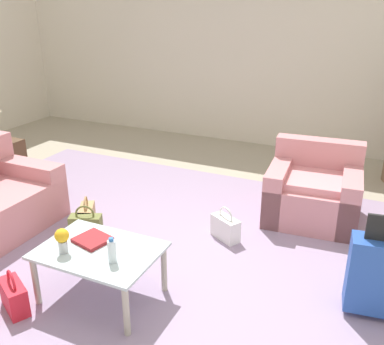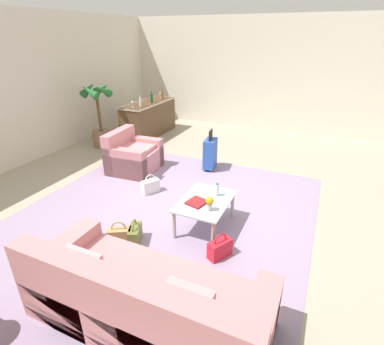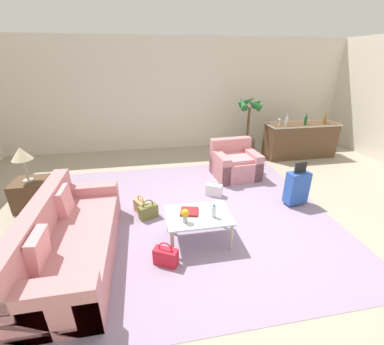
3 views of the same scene
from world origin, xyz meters
TOP-DOWN VIEW (x-y plane):
  - ground_plane at (0.00, 0.00)m, footprint 12.00×12.00m
  - wall_back at (0.00, 4.06)m, footprint 10.24×0.12m
  - area_rug at (-0.60, 0.20)m, footprint 5.20×4.40m
  - couch at (-2.20, -0.60)m, footprint 0.96×2.34m
  - armchair at (0.89, 1.67)m, footprint 1.03×0.95m
  - coffee_table at (-0.40, -0.50)m, footprint 0.94×0.67m
  - water_bottle at (-0.20, -0.60)m, footprint 0.06×0.06m
  - coffee_table_book at (-0.52, -0.42)m, footprint 0.31×0.30m
  - flower_vase at (-0.62, -0.65)m, footprint 0.11×0.11m
  - side_table at (-3.20, 1.00)m, footprint 0.57×0.57m
  - table_lamp at (-3.20, 1.00)m, footprint 0.34×0.34m
  - bar_console at (3.10, 2.60)m, footprint 1.94×0.67m
  - wine_glass_leftmost at (2.44, 2.64)m, footprint 0.08×0.08m
  - wine_glass_left_of_centre at (3.76, 2.60)m, footprint 0.08×0.08m
  - wine_bottle_clear at (2.54, 2.47)m, footprint 0.07×0.07m
  - wine_bottle_green at (3.09, 2.47)m, footprint 0.07×0.07m
  - wine_bottle_amber at (3.66, 2.47)m, footprint 0.07×0.07m
  - suitcase_blue at (1.60, 0.20)m, footprint 0.43×0.27m
  - handbag_olive at (-1.13, 0.23)m, footprint 0.35×0.25m
  - handbag_red at (-0.93, -0.92)m, footprint 0.35×0.28m
  - handbag_tan at (-1.24, 0.40)m, footprint 0.28×0.35m
  - handbag_white at (0.19, 0.79)m, footprint 0.35×0.28m
  - potted_palm at (1.80, 3.20)m, footprint 0.64×0.64m

SIDE VIEW (x-z plane):
  - ground_plane at x=0.00m, z-range 0.00..0.00m
  - area_rug at x=-0.60m, z-range 0.00..0.01m
  - handbag_olive at x=-1.13m, z-range -0.05..0.31m
  - handbag_red at x=-0.93m, z-range -0.05..0.31m
  - handbag_tan at x=-1.24m, z-range -0.05..0.31m
  - handbag_white at x=0.19m, z-range -0.05..0.31m
  - side_table at x=-3.20m, z-range 0.00..0.53m
  - armchair at x=0.89m, z-range -0.12..0.71m
  - couch at x=-2.20m, z-range -0.14..0.74m
  - suitcase_blue at x=1.60m, z-range -0.07..0.78m
  - coffee_table at x=-0.40m, z-range 0.16..0.61m
  - coffee_table_book at x=-0.52m, z-range 0.45..0.48m
  - bar_console at x=3.10m, z-range 0.02..0.94m
  - water_bottle at x=-0.20m, z-range 0.44..0.65m
  - flower_vase at x=-0.62m, z-range 0.47..0.68m
  - potted_palm at x=1.80m, z-range -0.05..1.56m
  - table_lamp at x=-3.20m, z-range 0.71..1.33m
  - wine_glass_leftmost at x=2.44m, z-range 0.96..1.11m
  - wine_glass_left_of_centre at x=3.76m, z-range 0.96..1.11m
  - wine_bottle_clear at x=2.54m, z-range 0.89..1.19m
  - wine_bottle_green at x=3.09m, z-range 0.89..1.19m
  - wine_bottle_amber at x=3.66m, z-range 0.89..1.19m
  - wall_back at x=0.00m, z-range 0.00..3.10m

